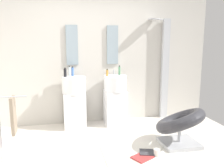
# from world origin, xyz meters

# --- Properties ---
(ground_plane) EXTENTS (4.80, 3.60, 0.04)m
(ground_plane) POSITION_xyz_m (0.00, 0.00, -0.02)
(ground_plane) COLOR silver
(rear_partition) EXTENTS (4.80, 0.10, 2.60)m
(rear_partition) POSITION_xyz_m (0.00, 1.65, 1.30)
(rear_partition) COLOR beige
(rear_partition) RESTS_ON ground_plane
(pedestal_sink_left) EXTENTS (0.44, 0.44, 1.06)m
(pedestal_sink_left) POSITION_xyz_m (-0.39, 1.34, 0.50)
(pedestal_sink_left) COLOR white
(pedestal_sink_left) RESTS_ON ground_plane
(pedestal_sink_right) EXTENTS (0.44, 0.44, 1.06)m
(pedestal_sink_right) POSITION_xyz_m (0.39, 1.34, 0.50)
(pedestal_sink_right) COLOR white
(pedestal_sink_right) RESTS_ON ground_plane
(vanity_mirror_left) EXTENTS (0.22, 0.03, 0.74)m
(vanity_mirror_left) POSITION_xyz_m (-0.39, 1.58, 1.53)
(vanity_mirror_left) COLOR #8C9EA8
(vanity_mirror_right) EXTENTS (0.22, 0.03, 0.74)m
(vanity_mirror_right) POSITION_xyz_m (0.39, 1.58, 1.53)
(vanity_mirror_right) COLOR #8C9EA8
(shower_column) EXTENTS (0.49, 0.24, 2.05)m
(shower_column) POSITION_xyz_m (1.48, 1.53, 1.08)
(shower_column) COLOR #B7BABF
(shower_column) RESTS_ON ground_plane
(lounge_chair) EXTENTS (1.11, 1.11, 0.65)m
(lounge_chair) POSITION_xyz_m (1.14, 0.18, 0.35)
(lounge_chair) COLOR #B7BABF
(lounge_chair) RESTS_ON ground_plane
(towel_rack) EXTENTS (0.37, 0.22, 0.95)m
(towel_rack) POSITION_xyz_m (-1.29, 0.20, 0.63)
(towel_rack) COLOR #B7BABF
(towel_rack) RESTS_ON ground_plane
(area_rug) EXTENTS (1.19, 0.70, 0.01)m
(area_rug) POSITION_xyz_m (0.51, 0.05, 0.01)
(area_rug) COLOR white
(area_rug) RESTS_ON ground_plane
(magazine_red) EXTENTS (0.33, 0.31, 0.02)m
(magazine_red) POSITION_xyz_m (0.43, -0.11, 0.02)
(magazine_red) COLOR #B73838
(magazine_red) RESTS_ON area_rug
(magazine_charcoal) EXTENTS (0.25, 0.25, 0.03)m
(magazine_charcoal) POSITION_xyz_m (0.54, -0.01, 0.03)
(magazine_charcoal) COLOR #38383D
(magazine_charcoal) RESTS_ON area_rug
(coffee_mug) EXTENTS (0.09, 0.09, 0.11)m
(coffee_mug) POSITION_xyz_m (0.65, -0.10, 0.06)
(coffee_mug) COLOR white
(coffee_mug) RESTS_ON area_rug
(soap_bottle_blue) EXTENTS (0.05, 0.05, 0.18)m
(soap_bottle_blue) POSITION_xyz_m (-0.40, 1.46, 1.05)
(soap_bottle_blue) COLOR #4C72B7
(soap_bottle_blue) RESTS_ON pedestal_sink_left
(soap_bottle_green) EXTENTS (0.04, 0.04, 0.18)m
(soap_bottle_green) POSITION_xyz_m (0.49, 1.40, 1.05)
(soap_bottle_green) COLOR #59996B
(soap_bottle_green) RESTS_ON pedestal_sink_right
(soap_bottle_clear) EXTENTS (0.04, 0.04, 0.19)m
(soap_bottle_clear) POSITION_xyz_m (-0.46, 1.44, 1.05)
(soap_bottle_clear) COLOR silver
(soap_bottle_clear) RESTS_ON pedestal_sink_left
(soap_bottle_amber) EXTENTS (0.04, 0.04, 0.13)m
(soap_bottle_amber) POSITION_xyz_m (0.24, 1.35, 1.02)
(soap_bottle_amber) COLOR #C68C38
(soap_bottle_amber) RESTS_ON pedestal_sink_right
(soap_bottle_black) EXTENTS (0.05, 0.05, 0.17)m
(soap_bottle_black) POSITION_xyz_m (-0.54, 1.40, 1.04)
(soap_bottle_black) COLOR black
(soap_bottle_black) RESTS_ON pedestal_sink_left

